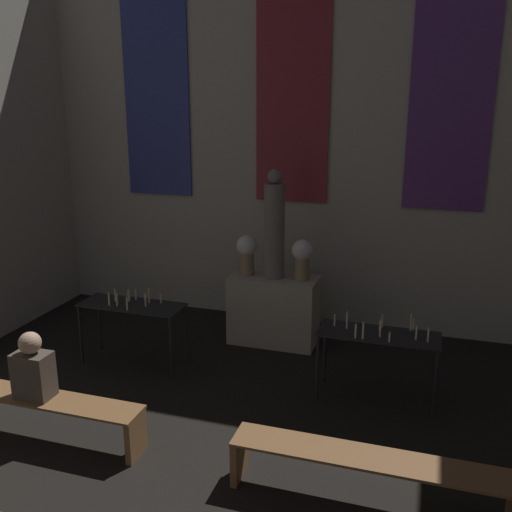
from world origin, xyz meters
TOP-DOWN VIEW (x-y plane):
  - wall_back at (0.00, 10.23)m, footprint 7.64×0.16m
  - altar at (0.00, 9.29)m, footprint 1.18×0.58m
  - statue at (0.00, 9.29)m, footprint 0.27×0.27m
  - flower_vase_left at (-0.38, 9.29)m, footprint 0.28×0.28m
  - flower_vase_right at (0.38, 9.29)m, footprint 0.28×0.28m
  - candle_rack_left at (-1.52, 8.14)m, footprint 1.31×0.49m
  - candle_rack_right at (1.52, 8.14)m, footprint 1.31×0.49m
  - pew_back_left at (-1.63, 6.38)m, footprint 2.29×0.36m
  - pew_back_right at (1.63, 6.38)m, footprint 2.29×0.36m
  - person_seated at (-1.60, 6.38)m, footprint 0.36×0.24m

SIDE VIEW (x-z plane):
  - pew_back_left at x=-1.63m, z-range 0.11..0.56m
  - pew_back_right at x=1.63m, z-range 0.11..0.56m
  - altar at x=0.00m, z-range 0.00..0.94m
  - candle_rack_left at x=-1.52m, z-range 0.21..1.17m
  - candle_rack_right at x=1.52m, z-range 0.20..1.19m
  - person_seated at x=-1.60m, z-range 0.41..1.08m
  - flower_vase_left at x=-0.38m, z-range 0.98..1.53m
  - flower_vase_right at x=0.38m, z-range 0.98..1.53m
  - statue at x=0.00m, z-range 0.89..2.34m
  - wall_back at x=0.00m, z-range 0.03..5.72m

